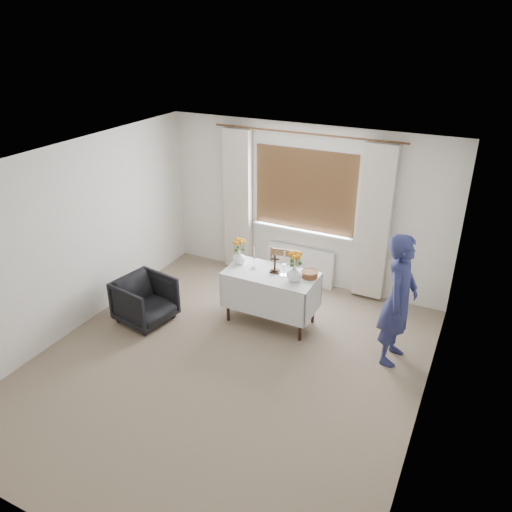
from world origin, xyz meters
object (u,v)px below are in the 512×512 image
(altar_table, at_px, (271,298))
(armchair, at_px, (145,300))
(person, at_px, (399,300))
(wooden_chair, at_px, (280,284))
(wooden_cross, at_px, (275,263))
(flower_vase_right, at_px, (294,273))
(flower_vase_left, at_px, (239,257))

(altar_table, bearing_deg, armchair, -154.52)
(person, bearing_deg, wooden_chair, 82.10)
(wooden_chair, bearing_deg, wooden_cross, -93.30)
(altar_table, xyz_separation_m, flower_vase_right, (0.35, -0.05, 0.49))
(altar_table, relative_size, wooden_chair, 1.33)
(wooden_chair, xyz_separation_m, person, (1.69, -0.36, 0.37))
(armchair, xyz_separation_m, wooden_cross, (1.60, 0.79, 0.58))
(person, bearing_deg, flower_vase_left, 90.11)
(armchair, xyz_separation_m, flower_vase_right, (1.92, 0.69, 0.55))
(armchair, bearing_deg, wooden_chair, -47.37)
(altar_table, distance_m, flower_vase_right, 0.61)
(altar_table, relative_size, flower_vase_left, 6.47)
(flower_vase_left, distance_m, flower_vase_right, 0.88)
(wooden_chair, distance_m, person, 1.77)
(person, distance_m, flower_vase_left, 2.23)
(wooden_chair, xyz_separation_m, wooden_cross, (0.02, -0.23, 0.43))
(person, distance_m, wooden_cross, 1.67)
(armchair, bearing_deg, wooden_cross, -54.05)
(altar_table, height_order, flower_vase_right, flower_vase_right)
(altar_table, relative_size, armchair, 1.75)
(wooden_cross, bearing_deg, altar_table, -143.12)
(altar_table, distance_m, flower_vase_left, 0.71)
(wooden_cross, height_order, flower_vase_right, wooden_cross)
(altar_table, height_order, flower_vase_left, flower_vase_left)
(wooden_chair, relative_size, flower_vase_left, 4.86)
(wooden_chair, height_order, flower_vase_left, flower_vase_left)
(armchair, distance_m, wooden_cross, 1.88)
(person, bearing_deg, flower_vase_right, 92.82)
(altar_table, xyz_separation_m, person, (1.70, -0.08, 0.46))
(armchair, distance_m, flower_vase_right, 2.12)
(flower_vase_right, bearing_deg, altar_table, 171.52)
(person, distance_m, flower_vase_right, 1.35)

